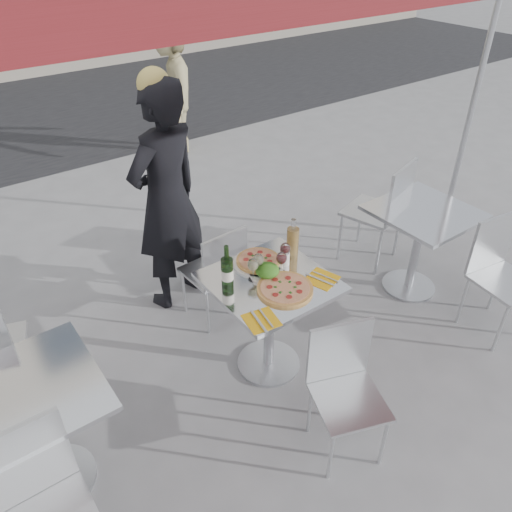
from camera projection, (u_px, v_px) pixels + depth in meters
ground at (268, 364)px, 3.54m from camera, size 80.00×80.00×0.00m
street_asphalt at (20, 114)px, 7.86m from camera, size 24.00×5.00×0.00m
main_table at (270, 306)px, 3.23m from camera, size 0.72×0.72×0.75m
side_table_left at (33, 420)px, 2.51m from camera, size 0.72×0.72×0.75m
side_table_right at (420, 234)px, 3.96m from camera, size 0.72×0.72×0.75m
chair_far at (218, 268)px, 3.65m from camera, size 0.40×0.41×0.83m
chair_near at (344, 381)px, 2.79m from camera, size 0.48×0.49×0.82m
side_chair_lnear at (37, 504)px, 2.15m from camera, size 0.42×0.43×0.92m
side_chair_rfar at (385, 206)px, 4.25m from camera, size 0.55×0.56×0.97m
side_chair_rnear at (499, 266)px, 3.61m from camera, size 0.46×0.47×0.90m
woman_diner at (167, 200)px, 3.67m from camera, size 0.75×0.61×1.79m
pedestrian_b at (172, 87)px, 6.23m from camera, size 0.94×1.22×1.67m
pizza_near at (285, 289)px, 3.03m from camera, size 0.34×0.34×0.02m
pizza_far at (258, 261)px, 3.26m from camera, size 0.33×0.33×0.03m
salad_plate at (267, 271)px, 3.13m from camera, size 0.22×0.22×0.09m
wine_bottle at (227, 271)px, 3.00m from camera, size 0.08×0.08×0.29m
carafe at (293, 242)px, 3.26m from camera, size 0.08×0.08×0.29m
sugar_shaker at (285, 258)px, 3.22m from camera, size 0.06×0.06×0.11m
wineglass_white_a at (253, 265)px, 3.06m from camera, size 0.07×0.07×0.16m
wineglass_white_b at (258, 260)px, 3.10m from camera, size 0.07×0.07×0.16m
wineglass_red_a at (282, 259)px, 3.12m from camera, size 0.07×0.07×0.16m
wineglass_red_b at (285, 249)px, 3.20m from camera, size 0.07×0.07×0.16m
napkin_left at (261, 320)px, 2.81m from camera, size 0.21×0.21×0.01m
napkin_right at (322, 279)px, 3.12m from camera, size 0.23×0.23×0.01m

